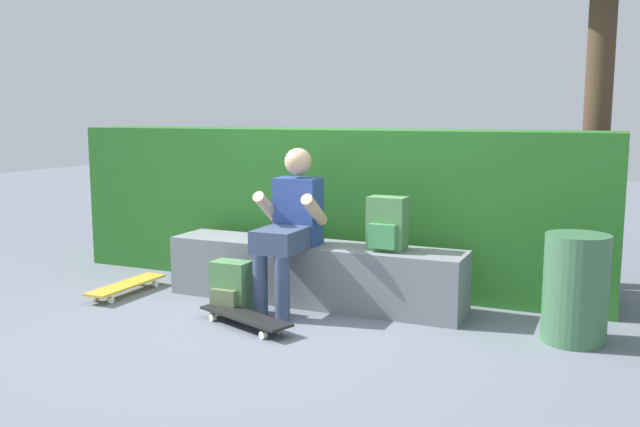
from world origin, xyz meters
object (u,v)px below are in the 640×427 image
(skateboard_near_person, at_px, (245,317))
(trash_bin, at_px, (575,289))
(backpack_on_ground, at_px, (231,289))
(backpack_on_bench, at_px, (387,224))
(person_skater, at_px, (290,222))
(skateboard_beside_bench, at_px, (126,285))
(bench_main, at_px, (314,273))

(skateboard_near_person, xyz_separation_m, trash_bin, (2.13, 0.61, 0.28))
(skateboard_near_person, distance_m, trash_bin, 2.23)
(trash_bin, bearing_deg, backpack_on_ground, -171.12)
(backpack_on_ground, bearing_deg, backpack_on_bench, 26.79)
(person_skater, bearing_deg, skateboard_near_person, -98.05)
(skateboard_near_person, height_order, backpack_on_bench, backpack_on_bench)
(skateboard_near_person, relative_size, skateboard_beside_bench, 1.02)
(backpack_on_bench, bearing_deg, bench_main, 179.11)
(skateboard_near_person, bearing_deg, person_skater, 81.95)
(bench_main, distance_m, trash_bin, 1.96)
(backpack_on_ground, bearing_deg, bench_main, 50.90)
(person_skater, xyz_separation_m, skateboard_near_person, (-0.08, -0.56, -0.60))
(person_skater, bearing_deg, bench_main, 65.68)
(person_skater, xyz_separation_m, backpack_on_bench, (0.70, 0.21, -0.00))
(backpack_on_bench, bearing_deg, skateboard_near_person, -135.69)
(skateboard_beside_bench, relative_size, backpack_on_ground, 2.00)
(bench_main, relative_size, backpack_on_bench, 6.00)
(backpack_on_bench, bearing_deg, trash_bin, -6.49)
(person_skater, bearing_deg, backpack_on_ground, -136.59)
(skateboard_near_person, relative_size, trash_bin, 1.14)
(skateboard_near_person, distance_m, skateboard_beside_bench, 1.40)
(skateboard_near_person, distance_m, backpack_on_bench, 1.24)
(skateboard_near_person, relative_size, backpack_on_bench, 2.05)
(bench_main, height_order, skateboard_near_person, bench_main)
(person_skater, distance_m, trash_bin, 2.07)
(person_skater, relative_size, skateboard_near_person, 1.50)
(skateboard_near_person, xyz_separation_m, backpack_on_bench, (0.78, 0.76, 0.59))
(skateboard_beside_bench, bearing_deg, backpack_on_bench, 10.51)
(person_skater, relative_size, trash_bin, 1.71)
(bench_main, height_order, trash_bin, trash_bin)
(skateboard_near_person, height_order, backpack_on_ground, backpack_on_ground)
(bench_main, bearing_deg, skateboard_beside_bench, -165.13)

